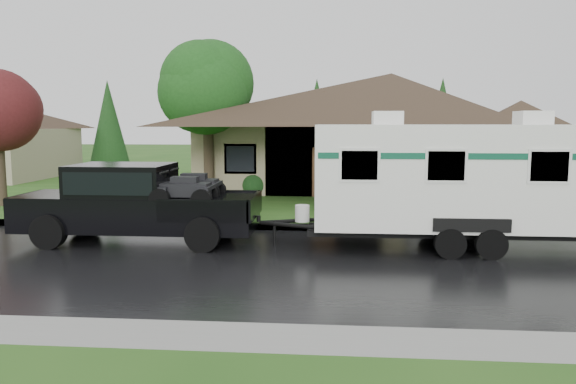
# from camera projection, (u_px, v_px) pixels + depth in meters

# --- Properties ---
(ground) EXTENTS (140.00, 140.00, 0.00)m
(ground) POSITION_uv_depth(u_px,v_px,m) (363.00, 246.00, 15.02)
(ground) COLOR #29581B
(ground) RESTS_ON ground
(road) EXTENTS (140.00, 8.00, 0.01)m
(road) POSITION_uv_depth(u_px,v_px,m) (367.00, 265.00, 13.04)
(road) COLOR black
(road) RESTS_ON ground
(curb) EXTENTS (140.00, 0.50, 0.15)m
(curb) POSITION_uv_depth(u_px,v_px,m) (359.00, 228.00, 17.24)
(curb) COLOR gray
(curb) RESTS_ON ground
(lawn) EXTENTS (140.00, 26.00, 0.15)m
(lawn) POSITION_uv_depth(u_px,v_px,m) (349.00, 184.00, 29.85)
(lawn) COLOR #29581B
(lawn) RESTS_ON ground
(house_main) EXTENTS (19.44, 10.80, 6.90)m
(house_main) POSITION_uv_depth(u_px,v_px,m) (397.00, 117.00, 28.08)
(house_main) COLOR #9C8D69
(house_main) RESTS_ON lawn
(tree_left_green) EXTENTS (4.02, 4.02, 6.66)m
(tree_left_green) POSITION_uv_depth(u_px,v_px,m) (208.00, 87.00, 23.56)
(tree_left_green) COLOR #382B1E
(tree_left_green) RESTS_ON lawn
(shrub_row) EXTENTS (13.60, 1.00, 1.00)m
(shrub_row) POSITION_uv_depth(u_px,v_px,m) (400.00, 185.00, 23.97)
(shrub_row) COLOR #143814
(shrub_row) RESTS_ON lawn
(pickup_truck) EXTENTS (6.49, 2.46, 2.16)m
(pickup_truck) POSITION_uv_depth(u_px,v_px,m) (134.00, 201.00, 15.47)
(pickup_truck) COLOR black
(pickup_truck) RESTS_ON ground
(travel_trailer) EXTENTS (8.00, 2.81, 3.59)m
(travel_trailer) POSITION_uv_depth(u_px,v_px,m) (461.00, 176.00, 14.64)
(travel_trailer) COLOR white
(travel_trailer) RESTS_ON ground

